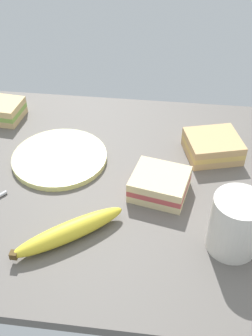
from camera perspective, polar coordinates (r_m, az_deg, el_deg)
The scene contains 7 objects.
tabletop at distance 81.38cm, azimuth -0.00°, elevation -2.17°, with size 90.00×64.00×2.00cm, color #5B5651.
plate_of_food at distance 86.40cm, azimuth -9.42°, elevation 1.47°, with size 20.10×20.10×1.20cm.
coffee_mug_milky at distance 67.21cm, azimuth 15.35°, elevation -7.64°, with size 10.72×8.38×10.49cm.
sandwich_main at distance 87.78cm, azimuth 12.23°, elevation 3.05°, with size 13.29×12.54×4.40cm.
sandwich_side at distance 102.39cm, azimuth -17.19°, elevation 7.83°, with size 9.88×9.06×4.40cm.
sandwich_extra at distance 76.63cm, azimuth 4.82°, elevation -2.31°, with size 12.06×11.26×4.40cm.
banana at distance 69.28cm, azimuth -8.10°, elevation -8.93°, with size 18.28×15.31×3.47cm.
Camera 1 is at (-7.52, 60.23, 55.20)cm, focal length 42.83 mm.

